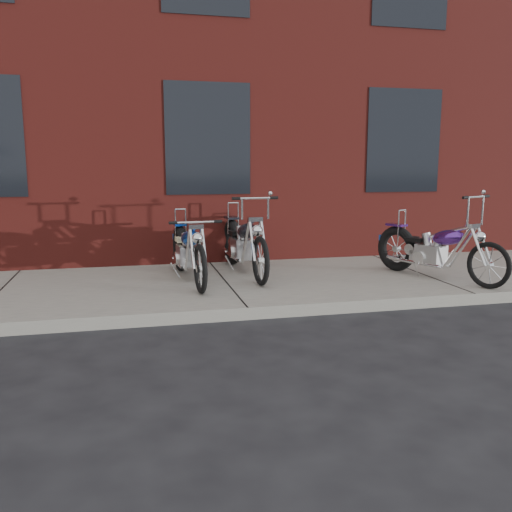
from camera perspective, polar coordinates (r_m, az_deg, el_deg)
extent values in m
plane|color=black|center=(6.35, -0.86, -6.77)|extent=(120.00, 120.00, 0.00)
cube|color=slate|center=(7.76, -3.24, -3.18)|extent=(22.00, 3.00, 0.15)
cube|color=maroon|center=(14.18, -8.24, 18.51)|extent=(22.00, 10.00, 8.00)
torus|color=black|center=(8.59, 15.32, 0.64)|extent=(0.40, 0.70, 0.70)
torus|color=black|center=(7.77, 24.21, -1.06)|extent=(0.32, 0.61, 0.63)
cube|color=#9F9F9F|center=(8.23, 18.73, 0.01)|extent=(0.41, 0.47, 0.29)
ellipsoid|color=#542589|center=(8.04, 20.43, 1.73)|extent=(0.45, 0.59, 0.30)
cube|color=black|center=(8.34, 17.37, 1.56)|extent=(0.32, 0.34, 0.06)
cylinder|color=silver|center=(7.79, 23.56, 0.91)|extent=(0.15, 0.27, 0.52)
cylinder|color=silver|center=(7.78, 23.10, 5.72)|extent=(0.50, 0.24, 0.03)
cylinder|color=silver|center=(8.49, 15.84, 3.03)|extent=(0.03, 0.03, 0.47)
cylinder|color=silver|center=(8.46, 17.94, -0.56)|extent=(0.39, 0.82, 0.05)
torus|color=black|center=(8.33, -7.81, 0.66)|extent=(0.19, 0.72, 0.71)
torus|color=black|center=(6.83, -5.63, -1.58)|extent=(0.11, 0.65, 0.64)
cube|color=#9F9F9F|center=(7.71, -7.03, -0.12)|extent=(0.30, 0.41, 0.30)
ellipsoid|color=#1147AD|center=(7.40, -6.69, 1.72)|extent=(0.30, 0.56, 0.30)
cube|color=beige|center=(7.93, -7.39, 1.59)|extent=(0.26, 0.29, 0.06)
cylinder|color=silver|center=(6.90, -5.88, 0.73)|extent=(0.06, 0.29, 0.53)
cylinder|color=silver|center=(6.98, -6.13, 3.47)|extent=(0.55, 0.07, 0.03)
cylinder|color=silver|center=(8.20, -7.78, 3.17)|extent=(0.02, 0.02, 0.48)
cylinder|color=silver|center=(7.97, -6.45, -0.73)|extent=(0.11, 0.89, 0.05)
torus|color=black|center=(8.80, -2.29, 1.36)|extent=(0.18, 0.76, 0.75)
torus|color=black|center=(7.24, 0.83, -0.73)|extent=(0.11, 0.68, 0.68)
cube|color=#9F9F9F|center=(8.16, -1.16, 0.64)|extent=(0.31, 0.43, 0.31)
ellipsoid|color=black|center=(7.84, -0.61, 2.51)|extent=(0.30, 0.59, 0.32)
cube|color=black|center=(8.39, -1.65, 2.33)|extent=(0.27, 0.31, 0.06)
cylinder|color=silver|center=(7.32, 0.54, 1.56)|extent=(0.06, 0.31, 0.56)
cylinder|color=silver|center=(7.39, 0.25, 6.07)|extent=(0.58, 0.06, 0.03)
cylinder|color=silver|center=(8.67, -2.18, 3.89)|extent=(0.02, 0.02, 0.50)
cylinder|color=silver|center=(8.44, -0.74, 0.00)|extent=(0.10, 0.94, 0.05)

